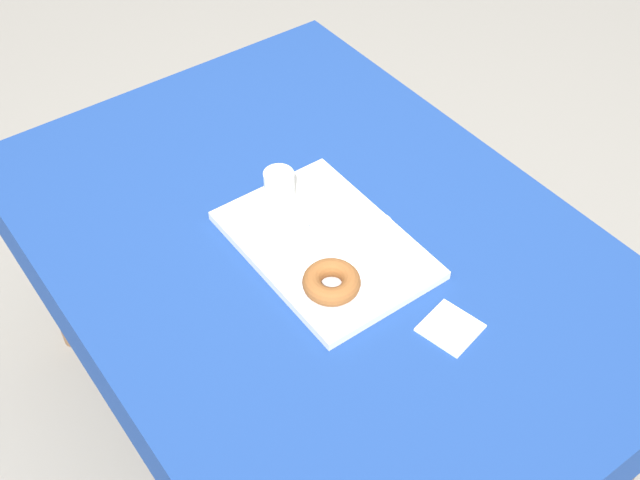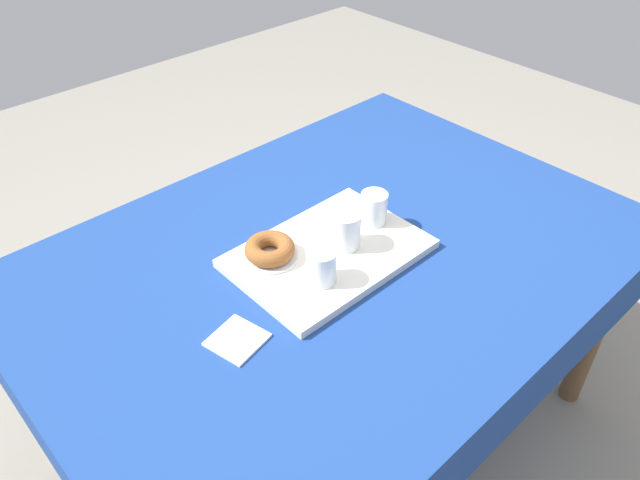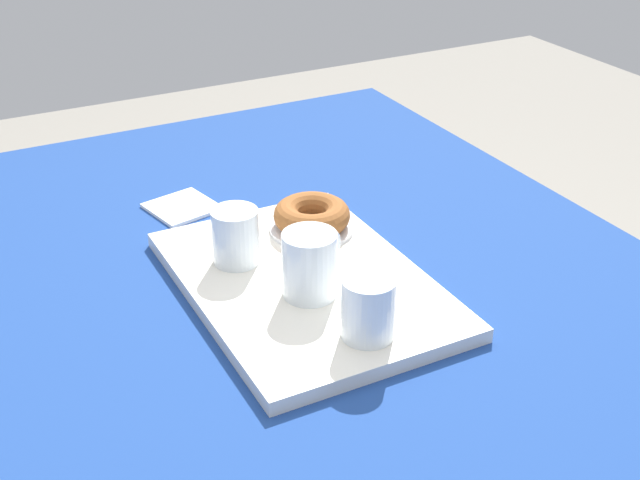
% 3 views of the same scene
% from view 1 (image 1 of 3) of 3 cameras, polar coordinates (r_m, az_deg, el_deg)
% --- Properties ---
extents(ground_plane, '(6.00, 6.00, 0.00)m').
position_cam_1_polar(ground_plane, '(2.36, -0.17, -12.38)').
color(ground_plane, gray).
extents(dining_table, '(1.52, 1.09, 0.73)m').
position_cam_1_polar(dining_table, '(1.84, -0.21, -1.65)').
color(dining_table, navy).
rests_on(dining_table, ground).
extents(serving_tray, '(0.46, 0.32, 0.02)m').
position_cam_1_polar(serving_tray, '(1.76, 0.33, -0.35)').
color(serving_tray, silver).
rests_on(serving_tray, dining_table).
extents(tea_mug_left, '(0.08, 0.11, 0.09)m').
position_cam_1_polar(tea_mug_left, '(1.75, -0.14, 1.90)').
color(tea_mug_left, white).
rests_on(tea_mug_left, serving_tray).
extents(water_glass_near, '(0.07, 0.07, 0.08)m').
position_cam_1_polar(water_glass_near, '(1.82, -2.93, 3.70)').
color(water_glass_near, white).
rests_on(water_glass_near, serving_tray).
extents(water_glass_far, '(0.07, 0.07, 0.08)m').
position_cam_1_polar(water_glass_far, '(1.71, 3.97, 0.10)').
color(water_glass_far, white).
rests_on(water_glass_far, serving_tray).
extents(donut_plate_left, '(0.13, 0.13, 0.01)m').
position_cam_1_polar(donut_plate_left, '(1.65, 0.82, -3.55)').
color(donut_plate_left, silver).
rests_on(donut_plate_left, serving_tray).
extents(sugar_donut_left, '(0.12, 0.12, 0.04)m').
position_cam_1_polar(sugar_donut_left, '(1.63, 0.83, -3.02)').
color(sugar_donut_left, brown).
rests_on(sugar_donut_left, donut_plate_left).
extents(paper_napkin, '(0.13, 0.12, 0.01)m').
position_cam_1_polar(paper_napkin, '(1.64, 9.29, -6.21)').
color(paper_napkin, white).
rests_on(paper_napkin, dining_table).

